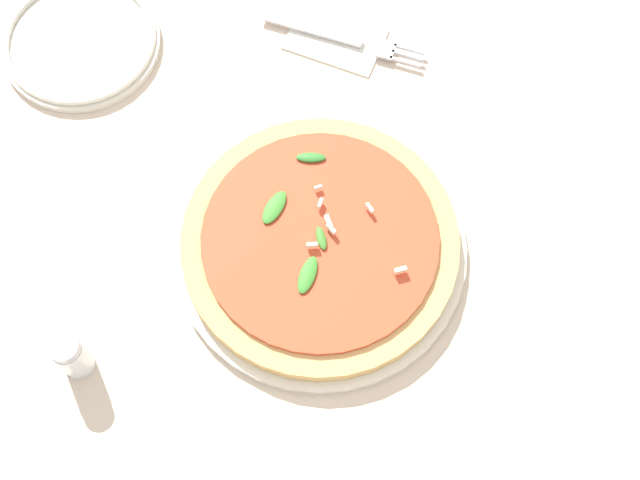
# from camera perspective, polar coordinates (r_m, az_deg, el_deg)

# --- Properties ---
(ground_plane) EXTENTS (6.00, 6.00, 0.00)m
(ground_plane) POSITION_cam_1_polar(r_m,az_deg,el_deg) (0.94, 1.28, -2.78)
(ground_plane) COLOR beige
(pizza_arugula_main) EXTENTS (0.31, 0.31, 0.05)m
(pizza_arugula_main) POSITION_cam_1_polar(r_m,az_deg,el_deg) (0.94, -0.00, -0.31)
(pizza_arugula_main) COLOR silver
(pizza_arugula_main) RESTS_ON ground_plane
(napkin) EXTENTS (0.12, 0.09, 0.01)m
(napkin) POSITION_cam_1_polar(r_m,az_deg,el_deg) (1.08, 1.00, 12.79)
(napkin) COLOR silver
(napkin) RESTS_ON ground_plane
(fork) EXTENTS (0.20, 0.04, 0.00)m
(fork) POSITION_cam_1_polar(r_m,az_deg,el_deg) (1.08, 1.39, 12.84)
(fork) COLOR silver
(fork) RESTS_ON ground_plane
(side_plate_white) EXTENTS (0.19, 0.19, 0.02)m
(side_plate_white) POSITION_cam_1_polar(r_m,az_deg,el_deg) (1.11, -15.08, 12.17)
(side_plate_white) COLOR silver
(side_plate_white) RESTS_ON ground_plane
(shaker_pepper) EXTENTS (0.03, 0.03, 0.07)m
(shaker_pepper) POSITION_cam_1_polar(r_m,az_deg,el_deg) (0.91, -15.62, -7.11)
(shaker_pepper) COLOR silver
(shaker_pepper) RESTS_ON ground_plane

